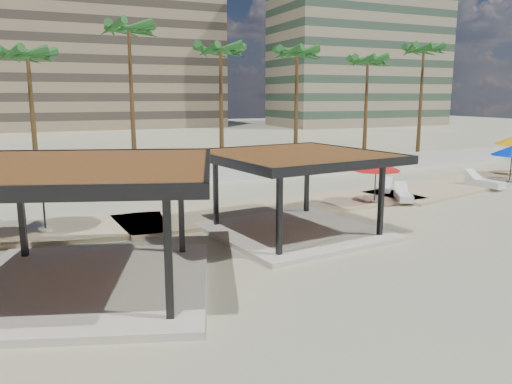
% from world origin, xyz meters
% --- Properties ---
extents(ground, '(200.00, 200.00, 0.00)m').
position_xyz_m(ground, '(0.00, 0.00, 0.00)').
color(ground, tan).
rests_on(ground, ground).
extents(promenade, '(44.45, 7.97, 0.24)m').
position_xyz_m(promenade, '(2.00, 7.67, 0.06)').
color(promenade, '#C6B284').
rests_on(promenade, ground).
extents(boundary_wall, '(56.00, 0.30, 1.20)m').
position_xyz_m(boundary_wall, '(0.00, 16.00, 0.60)').
color(boundary_wall, silver).
rests_on(boundary_wall, ground).
extents(building_mid, '(38.00, 16.00, 30.40)m').
position_xyz_m(building_mid, '(4.00, 78.00, 14.27)').
color(building_mid, '#847259').
rests_on(building_mid, ground).
extents(building_east, '(32.00, 15.00, 36.40)m').
position_xyz_m(building_east, '(48.00, 66.00, 17.27)').
color(building_east, gray).
rests_on(building_east, ground).
extents(pavilion_central, '(7.40, 7.40, 3.35)m').
position_xyz_m(pavilion_central, '(0.47, 2.82, 2.00)').
color(pavilion_central, beige).
rests_on(pavilion_central, ground).
extents(pavilion_west, '(9.29, 9.29, 3.72)m').
position_xyz_m(pavilion_west, '(-7.92, 0.07, 2.22)').
color(pavilion_west, beige).
rests_on(pavilion_west, ground).
extents(umbrella_c, '(3.35, 3.35, 2.27)m').
position_xyz_m(umbrella_c, '(6.70, 5.80, 2.13)').
color(umbrella_c, beige).
rests_on(umbrella_c, promenade).
extents(umbrella_d, '(3.15, 3.15, 2.32)m').
position_xyz_m(umbrella_d, '(18.38, 7.41, 2.18)').
color(umbrella_d, beige).
rests_on(umbrella_d, promenade).
extents(umbrella_f, '(3.60, 3.60, 2.93)m').
position_xyz_m(umbrella_f, '(-8.86, 6.69, 2.70)').
color(umbrella_f, beige).
rests_on(umbrella_f, promenade).
extents(lounger_b, '(1.65, 2.18, 0.80)m').
position_xyz_m(lounger_b, '(8.59, 5.84, 0.37)').
color(lounger_b, white).
rests_on(lounger_b, promenade).
extents(lounger_c, '(1.01, 2.48, 0.92)m').
position_xyz_m(lounger_c, '(15.73, 6.98, 0.40)').
color(lounger_c, white).
rests_on(lounger_c, promenade).
extents(lounger_d, '(1.72, 1.74, 0.70)m').
position_xyz_m(lounger_d, '(9.35, 8.27, 0.35)').
color(lounger_d, white).
rests_on(lounger_d, promenade).
extents(palm_c, '(3.00, 3.00, 8.74)m').
position_xyz_m(palm_c, '(-9.00, 18.10, 7.61)').
color(palm_c, brown).
rests_on(palm_c, ground).
extents(palm_d, '(3.00, 3.00, 10.58)m').
position_xyz_m(palm_d, '(-3.00, 18.90, 9.33)').
color(palm_d, brown).
rests_on(palm_d, ground).
extents(palm_e, '(3.00, 3.00, 9.45)m').
position_xyz_m(palm_e, '(3.00, 18.40, 8.28)').
color(palm_e, brown).
rests_on(palm_e, ground).
extents(palm_f, '(3.00, 3.00, 9.46)m').
position_xyz_m(palm_f, '(9.00, 18.60, 8.29)').
color(palm_f, brown).
rests_on(palm_f, ground).
extents(palm_g, '(3.00, 3.00, 9.04)m').
position_xyz_m(palm_g, '(15.00, 18.20, 7.89)').
color(palm_g, brown).
rests_on(palm_g, ground).
extents(palm_h, '(3.00, 3.00, 10.14)m').
position_xyz_m(palm_h, '(21.00, 18.80, 8.93)').
color(palm_h, brown).
rests_on(palm_h, ground).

